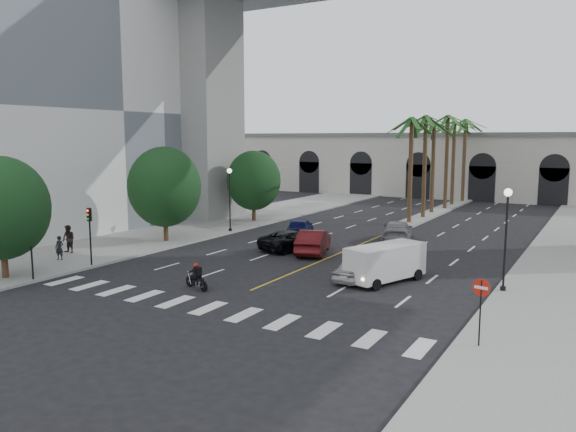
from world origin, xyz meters
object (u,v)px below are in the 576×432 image
at_px(car_d, 397,231).
at_px(lamp_post_left_far, 230,194).
at_px(motorcycle_rider, 197,278).
at_px(do_not_enter_sign, 481,298).
at_px(car_a, 358,269).
at_px(traffic_signal_far, 90,227).
at_px(cargo_van, 385,262).
at_px(traffic_signal_near, 31,237).
at_px(car_e, 300,227).
at_px(pedestrian_a, 59,248).
at_px(car_c, 293,240).
at_px(pedestrian_b, 69,239).
at_px(lamp_post_right, 506,231).
at_px(car_b, 313,242).

bearing_deg(car_d, lamp_post_left_far, -2.25).
height_order(motorcycle_rider, do_not_enter_sign, do_not_enter_sign).
bearing_deg(car_a, traffic_signal_far, 21.03).
height_order(cargo_van, do_not_enter_sign, do_not_enter_sign).
bearing_deg(lamp_post_left_far, car_a, -31.11).
height_order(traffic_signal_near, cargo_van, traffic_signal_near).
xyz_separation_m(car_e, pedestrian_a, (-8.85, -15.55, 0.13)).
xyz_separation_m(car_c, pedestrian_a, (-10.85, -10.83, 0.22)).
distance_m(motorcycle_rider, pedestrian_b, 13.24).
bearing_deg(car_d, lamp_post_right, 113.88).
xyz_separation_m(lamp_post_right, car_a, (-7.37, -1.31, -2.55)).
xyz_separation_m(lamp_post_right, pedestrian_a, (-25.62, -6.48, -2.31)).
bearing_deg(pedestrian_b, traffic_signal_far, -23.47).
bearing_deg(car_d, car_e, 0.91).
xyz_separation_m(car_a, do_not_enter_sign, (7.90, -7.23, 1.29)).
height_order(car_e, pedestrian_a, pedestrian_a).
bearing_deg(car_d, car_b, 48.81).
xyz_separation_m(motorcycle_rider, car_c, (-0.84, 11.56, 0.06)).
xyz_separation_m(traffic_signal_near, car_d, (13.20, 21.80, -1.73)).
distance_m(car_e, pedestrian_b, 17.14).
distance_m(traffic_signal_far, pedestrian_b, 4.79).
height_order(traffic_signal_near, pedestrian_b, traffic_signal_near).
bearing_deg(car_b, pedestrian_b, 13.96).
bearing_deg(cargo_van, traffic_signal_far, -140.80).
relative_size(car_b, car_d, 0.94).
bearing_deg(motorcycle_rider, pedestrian_a, -164.79).
xyz_separation_m(cargo_van, do_not_enter_sign, (6.52, -7.62, 0.82)).
xyz_separation_m(car_d, pedestrian_a, (-16.12, -17.78, 0.14)).
distance_m(lamp_post_right, pedestrian_a, 26.53).
xyz_separation_m(traffic_signal_near, car_c, (7.93, 14.85, -1.81)).
height_order(traffic_signal_far, pedestrian_a, traffic_signal_far).
height_order(traffic_signal_far, car_c, traffic_signal_far).
bearing_deg(pedestrian_a, car_b, 21.17).
xyz_separation_m(car_e, cargo_van, (10.77, -9.98, 0.36)).
distance_m(traffic_signal_far, car_c, 13.56).
bearing_deg(motorcycle_rider, car_d, 95.32).
height_order(traffic_signal_near, car_d, traffic_signal_near).
bearing_deg(lamp_post_left_far, traffic_signal_near, -89.69).
height_order(car_d, pedestrian_b, pedestrian_b).
bearing_deg(car_d, cargo_van, 89.85).
height_order(lamp_post_left_far, car_c, lamp_post_left_far).
relative_size(traffic_signal_far, car_b, 0.73).
xyz_separation_m(traffic_signal_near, car_b, (9.78, 14.47, -1.68)).
height_order(motorcycle_rider, car_d, car_d).
bearing_deg(car_a, car_e, -45.52).
xyz_separation_m(lamp_post_left_far, pedestrian_a, (-2.82, -14.48, -2.31)).
distance_m(motorcycle_rider, car_a, 8.82).
bearing_deg(cargo_van, car_c, 169.75).
height_order(motorcycle_rider, pedestrian_a, pedestrian_a).
relative_size(cargo_van, pedestrian_a, 3.36).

